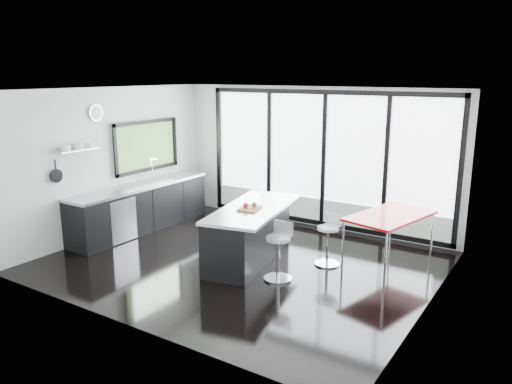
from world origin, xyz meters
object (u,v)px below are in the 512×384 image
Objects in this scene: island at (249,232)px; red_table at (389,239)px; bar_stool_near at (278,258)px; bar_stool_far at (328,246)px.

red_table is at bearing 28.64° from island.
island is at bearing 151.17° from bar_stool_near.
bar_stool_far is (0.37, 0.96, -0.02)m from bar_stool_near.
bar_stool_near is at bearing -126.38° from red_table.
red_table reaches higher than bar_stool_far.
bar_stool_near is (0.85, -0.49, -0.12)m from island.
island is at bearing -146.98° from bar_stool_far.
island is 0.98m from bar_stool_near.
red_table is (0.80, 0.63, 0.09)m from bar_stool_far.
bar_stool_near is 0.45× the size of red_table.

